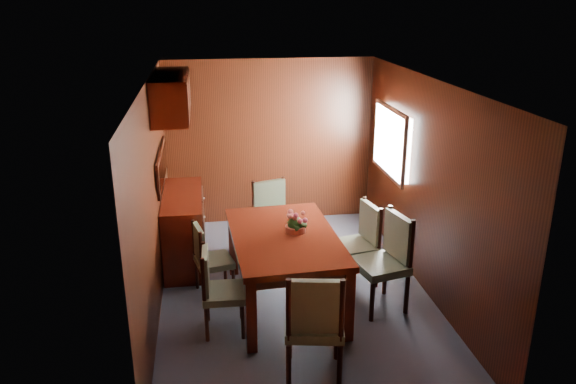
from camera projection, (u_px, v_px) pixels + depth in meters
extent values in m
plane|color=#404557|center=(294.00, 291.00, 6.47)|extent=(4.50, 4.50, 0.00)
cube|color=black|center=(153.00, 201.00, 5.86)|extent=(0.02, 4.50, 2.40)
cube|color=black|center=(427.00, 187.00, 6.28)|extent=(0.02, 4.50, 2.40)
cube|color=black|center=(270.00, 142.00, 8.17)|extent=(3.00, 0.02, 2.40)
cube|color=black|center=(345.00, 299.00, 3.98)|extent=(3.00, 0.02, 2.40)
cube|color=black|center=(295.00, 82.00, 5.67)|extent=(3.00, 4.50, 0.02)
cube|color=white|center=(394.00, 141.00, 7.22)|extent=(0.14, 1.10, 0.80)
cube|color=#B2B2B7|center=(389.00, 141.00, 7.21)|extent=(0.04, 1.20, 0.90)
cube|color=black|center=(161.00, 166.00, 6.77)|extent=(0.03, 1.36, 0.41)
cube|color=silver|center=(163.00, 166.00, 6.78)|extent=(0.01, 1.30, 0.35)
cube|color=#390E07|center=(171.00, 95.00, 6.51)|extent=(0.40, 1.40, 0.50)
cube|color=#390E07|center=(184.00, 228.00, 7.08)|extent=(0.48, 1.40, 0.90)
cube|color=#390E07|center=(251.00, 316.00, 5.28)|extent=(0.10, 0.10, 0.76)
cube|color=#390E07|center=(348.00, 306.00, 5.46)|extent=(0.10, 0.10, 0.76)
cube|color=#390E07|center=(233.00, 245.00, 6.77)|extent=(0.10, 0.10, 0.76)
cube|color=#390E07|center=(310.00, 239.00, 6.95)|extent=(0.10, 0.10, 0.76)
cube|color=black|center=(284.00, 245.00, 6.01)|extent=(1.05, 1.67, 0.11)
cube|color=#390E07|center=(284.00, 238.00, 5.98)|extent=(1.18, 1.81, 0.07)
cylinder|color=black|center=(207.00, 305.00, 5.84)|extent=(0.04, 0.04, 0.36)
cylinder|color=black|center=(207.00, 325.00, 5.49)|extent=(0.04, 0.04, 0.36)
cylinder|color=black|center=(241.00, 303.00, 5.88)|extent=(0.04, 0.04, 0.36)
cylinder|color=black|center=(243.00, 323.00, 5.53)|extent=(0.04, 0.04, 0.36)
cube|color=#5D7055|center=(224.00, 293.00, 5.61)|extent=(0.42, 0.44, 0.07)
cylinder|color=black|center=(204.00, 264.00, 5.68)|extent=(0.04, 0.04, 0.48)
cylinder|color=black|center=(203.00, 281.00, 5.33)|extent=(0.04, 0.04, 0.48)
cube|color=#5D7055|center=(206.00, 271.00, 5.50)|extent=(0.07, 0.39, 0.41)
cylinder|color=black|center=(197.00, 275.00, 6.49)|extent=(0.04, 0.04, 0.35)
cylinder|color=black|center=(204.00, 289.00, 6.18)|extent=(0.04, 0.04, 0.35)
cylinder|color=black|center=(225.00, 270.00, 6.61)|extent=(0.04, 0.04, 0.35)
cylinder|color=black|center=(234.00, 284.00, 6.30)|extent=(0.04, 0.04, 0.35)
cube|color=#5D7055|center=(214.00, 261.00, 6.32)|extent=(0.47, 0.48, 0.07)
cylinder|color=black|center=(194.00, 239.00, 6.34)|extent=(0.04, 0.04, 0.46)
cylinder|color=black|center=(201.00, 252.00, 6.02)|extent=(0.04, 0.04, 0.46)
cube|color=#5D7055|center=(199.00, 243.00, 6.18)|extent=(0.13, 0.37, 0.39)
cylinder|color=black|center=(407.00, 295.00, 5.97)|extent=(0.05, 0.05, 0.43)
cylinder|color=black|center=(385.00, 276.00, 6.36)|extent=(0.05, 0.05, 0.43)
cylinder|color=black|center=(372.00, 303.00, 5.83)|extent=(0.05, 0.05, 0.43)
cylinder|color=black|center=(352.00, 283.00, 6.21)|extent=(0.05, 0.05, 0.43)
cube|color=#5D7055|center=(380.00, 266.00, 6.00)|extent=(0.59, 0.61, 0.09)
cylinder|color=black|center=(411.00, 246.00, 5.79)|extent=(0.05, 0.05, 0.58)
cylinder|color=black|center=(389.00, 230.00, 6.17)|extent=(0.05, 0.05, 0.58)
cube|color=#5D7055|center=(398.00, 236.00, 5.96)|extent=(0.17, 0.47, 0.49)
cylinder|color=black|center=(377.00, 271.00, 6.52)|extent=(0.04, 0.04, 0.39)
cylinder|color=black|center=(361.00, 257.00, 6.88)|extent=(0.04, 0.04, 0.39)
cylinder|color=black|center=(347.00, 277.00, 6.40)|extent=(0.04, 0.04, 0.39)
cylinder|color=black|center=(332.00, 262.00, 6.75)|extent=(0.04, 0.04, 0.39)
cube|color=#5D7055|center=(355.00, 247.00, 6.55)|extent=(0.53, 0.54, 0.08)
cylinder|color=black|center=(380.00, 230.00, 6.35)|extent=(0.04, 0.04, 0.53)
cylinder|color=black|center=(363.00, 217.00, 6.71)|extent=(0.04, 0.04, 0.53)
cube|color=#5D7055|center=(370.00, 222.00, 6.52)|extent=(0.14, 0.43, 0.44)
cylinder|color=black|center=(289.00, 366.00, 4.83)|extent=(0.05, 0.05, 0.43)
cylinder|color=black|center=(340.00, 367.00, 4.82)|extent=(0.05, 0.05, 0.43)
cylinder|color=black|center=(290.00, 338.00, 5.22)|extent=(0.05, 0.05, 0.43)
cylinder|color=black|center=(337.00, 339.00, 5.21)|extent=(0.05, 0.05, 0.43)
cube|color=#5D7055|center=(314.00, 325.00, 4.93)|extent=(0.58, 0.56, 0.09)
cylinder|color=black|center=(289.00, 310.00, 4.63)|extent=(0.05, 0.05, 0.57)
cylinder|color=black|center=(342.00, 311.00, 4.62)|extent=(0.05, 0.05, 0.57)
cube|color=#5D7055|center=(315.00, 306.00, 4.64)|extent=(0.47, 0.14, 0.48)
cylinder|color=black|center=(283.00, 235.00, 7.49)|extent=(0.05, 0.05, 0.41)
cylinder|color=black|center=(255.00, 241.00, 7.31)|extent=(0.05, 0.05, 0.41)
cylinder|color=black|center=(298.00, 246.00, 7.15)|extent=(0.05, 0.05, 0.41)
cylinder|color=black|center=(268.00, 253.00, 6.97)|extent=(0.05, 0.05, 0.41)
cube|color=#5D7055|center=(276.00, 224.00, 7.14)|extent=(0.61, 0.59, 0.08)
cylinder|color=black|center=(283.00, 197.00, 7.32)|extent=(0.05, 0.05, 0.55)
cylinder|color=black|center=(253.00, 202.00, 7.13)|extent=(0.05, 0.05, 0.55)
cube|color=#5D7055|center=(269.00, 198.00, 7.20)|extent=(0.44, 0.20, 0.46)
cylinder|color=#C8563D|center=(295.00, 229.00, 6.03)|extent=(0.22, 0.22, 0.07)
sphere|color=#204918|center=(295.00, 224.00, 6.01)|extent=(0.17, 0.17, 0.17)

